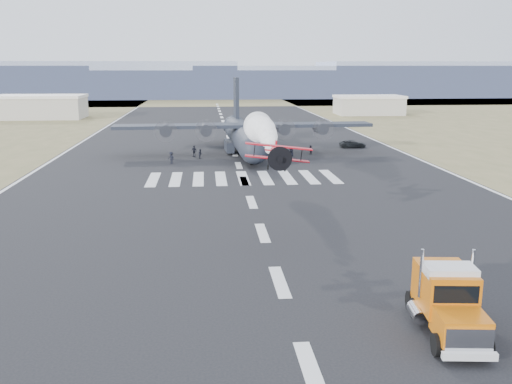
{
  "coord_description": "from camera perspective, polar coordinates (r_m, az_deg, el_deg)",
  "views": [
    {
      "loc": [
        -4.99,
        -25.22,
        14.71
      ],
      "look_at": [
        -0.66,
        23.09,
        4.0
      ],
      "focal_mm": 40.0,
      "sensor_mm": 36.0,
      "label": 1
    }
  ],
  "objects": [
    {
      "name": "ground",
      "position": [
        29.62,
        5.52,
        -17.39
      ],
      "size": [
        500.0,
        500.0,
        0.0
      ],
      "primitive_type": "plane",
      "color": "black",
      "rests_on": "ground"
    },
    {
      "name": "scrub_far",
      "position": [
        255.69,
        -4.04,
        9.13
      ],
      "size": [
        500.0,
        80.0,
        0.0
      ],
      "primitive_type": "cube",
      "color": "brown",
      "rests_on": "ground"
    },
    {
      "name": "runway_markings",
      "position": [
        86.63,
        -1.74,
        2.67
      ],
      "size": [
        60.0,
        260.0,
        0.01
      ],
      "primitive_type": null,
      "color": "silver",
      "rests_on": "ground"
    },
    {
      "name": "ridge_seg_c",
      "position": [
        291.53,
        -17.3,
        10.68
      ],
      "size": [
        150.0,
        50.0,
        17.0
      ],
      "primitive_type": "cube",
      "color": "#8893AD",
      "rests_on": "ground"
    },
    {
      "name": "ridge_seg_d",
      "position": [
        285.38,
        -4.19,
        10.77
      ],
      "size": [
        150.0,
        50.0,
        13.0
      ],
      "primitive_type": "cube",
      "color": "#8893AD",
      "rests_on": "ground"
    },
    {
      "name": "ridge_seg_e",
      "position": [
        293.77,
        8.83,
        10.9
      ],
      "size": [
        150.0,
        50.0,
        15.0
      ],
      "primitive_type": "cube",
      "color": "#8893AD",
      "rests_on": "ground"
    },
    {
      "name": "ridge_seg_f",
      "position": [
        315.61,
        20.57,
        10.55
      ],
      "size": [
        150.0,
        50.0,
        17.0
      ],
      "primitive_type": "cube",
      "color": "#8893AD",
      "rests_on": "ground"
    },
    {
      "name": "hangar_left",
      "position": [
        176.96,
        -20.72,
        8.0
      ],
      "size": [
        24.5,
        14.5,
        6.7
      ],
      "color": "#A5A093",
      "rests_on": "ground"
    },
    {
      "name": "hangar_right",
      "position": [
        182.87,
        11.21,
        8.55
      ],
      "size": [
        20.5,
        12.5,
        5.9
      ],
      "color": "#A5A093",
      "rests_on": "ground"
    },
    {
      "name": "semi_truck",
      "position": [
        34.24,
        18.59,
        -10.13
      ],
      "size": [
        3.72,
        8.95,
        3.95
      ],
      "rotation": [
        0.0,
        0.0,
        -0.11
      ],
      "color": "black",
      "rests_on": "ground"
    },
    {
      "name": "aerobatic_biplane",
      "position": [
        48.62,
        2.17,
        3.82
      ],
      "size": [
        5.68,
        5.07,
        2.43
      ],
      "rotation": [
        0.0,
        0.11,
        -0.02
      ],
      "color": "#B20B11"
    },
    {
      "name": "smoke_trail",
      "position": [
        66.75,
        0.47,
        6.3
      ],
      "size": [
        3.57,
        21.9,
        3.57
      ],
      "rotation": [
        0.0,
        0.0,
        -0.02
      ],
      "color": "white"
    },
    {
      "name": "transport_aircraft",
      "position": [
        99.51,
        -1.32,
        5.85
      ],
      "size": [
        43.83,
        36.1,
        12.67
      ],
      "rotation": [
        0.0,
        0.0,
        0.04
      ],
      "color": "black",
      "rests_on": "ground"
    },
    {
      "name": "support_vehicle",
      "position": [
        107.28,
        9.64,
        4.76
      ],
      "size": [
        4.97,
        2.47,
        1.35
      ],
      "primitive_type": "imported",
      "rotation": [
        0.0,
        0.0,
        1.53
      ],
      "color": "black",
      "rests_on": "ground"
    },
    {
      "name": "crew_a",
      "position": [
        90.55,
        3.24,
        3.69
      ],
      "size": [
        0.87,
        0.82,
        1.89
      ],
      "primitive_type": "imported",
      "rotation": [
        0.0,
        0.0,
        2.67
      ],
      "color": "black",
      "rests_on": "ground"
    },
    {
      "name": "crew_b",
      "position": [
        93.36,
        -5.58,
        3.81
      ],
      "size": [
        0.62,
        0.84,
        1.56
      ],
      "primitive_type": "imported",
      "rotation": [
        0.0,
        0.0,
        1.79
      ],
      "color": "black",
      "rests_on": "ground"
    },
    {
      "name": "crew_c",
      "position": [
        88.98,
        -8.48,
        3.41
      ],
      "size": [
        1.3,
        1.16,
        1.86
      ],
      "primitive_type": "imported",
      "rotation": [
        0.0,
        0.0,
        5.66
      ],
      "color": "black",
      "rests_on": "ground"
    },
    {
      "name": "crew_d",
      "position": [
        95.61,
        -6.22,
        4.09
      ],
      "size": [
        1.21,
        1.07,
        1.86
      ],
      "primitive_type": "imported",
      "rotation": [
        0.0,
        0.0,
        5.68
      ],
      "color": "black",
      "rests_on": "ground"
    },
    {
      "name": "crew_e",
      "position": [
        95.71,
        3.61,
        4.07
      ],
      "size": [
        0.81,
        0.92,
        1.6
      ],
      "primitive_type": "imported",
      "rotation": [
        0.0,
        0.0,
        4.18
      ],
      "color": "black",
      "rests_on": "ground"
    },
    {
      "name": "crew_f",
      "position": [
        91.39,
        2.55,
        3.69
      ],
      "size": [
        1.26,
        1.51,
        1.62
      ],
      "primitive_type": "imported",
      "rotation": [
        0.0,
        0.0,
        4.1
      ],
      "color": "black",
      "rests_on": "ground"
    },
    {
      "name": "crew_g",
      "position": [
        96.48,
        3.51,
        4.14
      ],
      "size": [
        0.75,
        0.72,
        1.59
      ],
      "primitive_type": "imported",
      "rotation": [
        0.0,
        0.0,
        2.52
      ],
      "color": "black",
      "rests_on": "ground"
    },
    {
      "name": "crew_h",
      "position": [
        97.71,
        5.47,
        4.21
      ],
      "size": [
        0.75,
        0.9,
        1.58
      ],
      "primitive_type": "imported",
      "rotation": [
        0.0,
        0.0,
        5.14
      ],
      "color": "black",
      "rests_on": "ground"
    }
  ]
}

